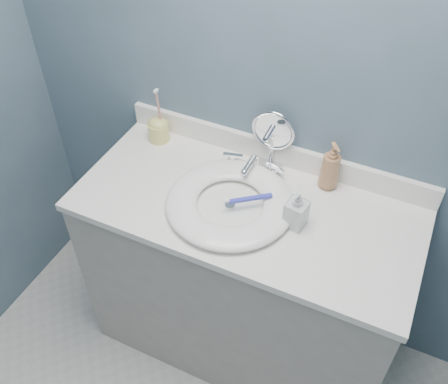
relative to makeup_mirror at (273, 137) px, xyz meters
The scene contains 12 objects.
back_wall 0.19m from the makeup_mirror, 83.80° to the left, with size 2.20×0.02×2.40m, color #455C68.
vanity_cabinet 0.63m from the makeup_mirror, 89.09° to the right, with size 1.20×0.55×0.85m, color #A8A49A.
countertop 0.28m from the makeup_mirror, 89.09° to the right, with size 1.22×0.57×0.03m, color white.
backsplash 0.09m from the makeup_mirror, 80.62° to the left, with size 1.22×0.02×0.09m, color white.
basin 0.30m from the makeup_mirror, 99.71° to the right, with size 0.45×0.45×0.04m, color white, non-canonical shape.
drain 0.30m from the makeup_mirror, 99.71° to the right, with size 0.04×0.04×0.01m, color silver.
faucet 0.14m from the makeup_mirror, 122.31° to the right, with size 0.25×0.13×0.07m.
makeup_mirror is the anchor object (origin of this frame).
soap_bottle_amber 0.23m from the makeup_mirror, ahead, with size 0.07×0.07×0.19m, color #A27049.
soap_bottle_clear 0.32m from the makeup_mirror, 53.67° to the right, with size 0.07×0.07×0.15m, color silver.
toothbrush_holder 0.47m from the makeup_mirror, behind, with size 0.08×0.08×0.24m.
toothbrush_lying 0.27m from the makeup_mirror, 86.92° to the right, with size 0.15×0.12×0.02m.
Camera 1 is at (0.45, -0.17, 2.13)m, focal length 40.00 mm.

